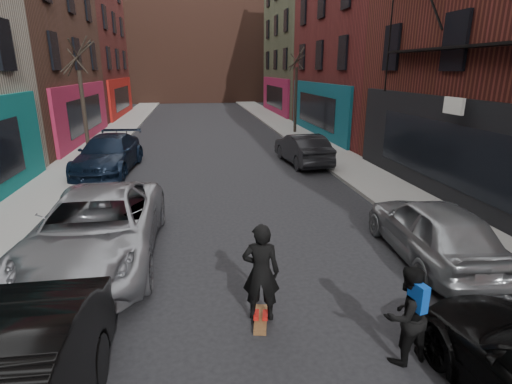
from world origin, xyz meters
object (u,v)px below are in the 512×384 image
object	(u,v)px
tree_right_far	(296,82)
parked_left_far	(97,228)
tree_left_far	(81,90)
skateboarder	(261,272)
skateboard	(261,319)
parked_right_end	(303,149)
parked_left_end	(109,154)
pedestrian	(406,315)
parked_right_far	(433,229)

from	to	relation	value
tree_right_far	parked_left_far	world-z (taller)	tree_right_far
tree_left_far	skateboarder	distance (m)	16.61
skateboard	parked_right_end	bearing A→B (deg)	83.35
skateboarder	parked_left_end	bearing A→B (deg)	-56.26
pedestrian	parked_right_end	bearing A→B (deg)	-110.97
parked_right_end	parked_left_end	bearing A→B (deg)	-4.07
parked_right_far	parked_left_end	bearing A→B (deg)	-42.94
parked_right_far	skateboarder	world-z (taller)	skateboarder
parked_left_far	tree_right_far	bearing A→B (deg)	62.93
tree_right_far	parked_left_end	bearing A→B (deg)	-139.62
parked_right_far	pedestrian	bearing A→B (deg)	57.33
tree_left_far	parked_left_far	xyz separation A→B (m)	(3.00, -12.14, -2.56)
parked_left_end	tree_right_far	bearing A→B (deg)	45.39
tree_left_far	parked_right_end	xyz separation A→B (m)	(10.44, -3.10, -2.66)
parked_right_end	pedestrian	bearing A→B (deg)	76.64
tree_left_far	tree_right_far	distance (m)	13.78
parked_right_end	skateboard	world-z (taller)	parked_right_end
parked_left_far	parked_left_end	world-z (taller)	parked_left_far
tree_left_far	skateboarder	world-z (taller)	tree_left_far
tree_right_far	skateboard	xyz separation A→B (m)	(-6.03, -21.15, -3.48)
parked_left_far	parked_right_far	distance (m)	7.89
parked_right_far	skateboard	size ratio (longest dim) A/B	5.58
parked_left_end	skateboard	world-z (taller)	parked_left_end
parked_right_far	pedestrian	world-z (taller)	pedestrian
tree_right_far	skateboard	distance (m)	22.27
pedestrian	skateboard	bearing A→B (deg)	-45.15
parked_left_far	skateboard	size ratio (longest dim) A/B	7.41
parked_left_end	skateboarder	world-z (taller)	skateboarder
tree_left_far	parked_right_far	distance (m)	17.34
parked_right_far	skateboarder	bearing A→B (deg)	27.34
skateboarder	parked_left_far	bearing A→B (deg)	-29.77
parked_right_far	skateboarder	distance (m)	4.80
parked_left_far	pedestrian	xyz separation A→B (m)	(5.39, -4.32, -0.01)
parked_right_end	skateboarder	world-z (taller)	skateboarder
tree_left_far	skateboard	distance (m)	16.77
pedestrian	parked_left_end	bearing A→B (deg)	-75.15
tree_right_far	pedestrian	bearing A→B (deg)	-100.13
skateboard	skateboarder	bearing A→B (deg)	0.00
tree_left_far	parked_right_far	bearing A→B (deg)	-50.95
tree_left_far	skateboard	xyz separation A→B (m)	(6.37, -15.15, -3.33)
skateboarder	pedestrian	size ratio (longest dim) A/B	1.12
parked_left_far	skateboarder	world-z (taller)	skateboarder
tree_left_far	pedestrian	world-z (taller)	tree_left_far
parked_left_end	pedestrian	distance (m)	14.91
parked_left_end	skateboard	size ratio (longest dim) A/B	6.75
tree_right_far	skateboarder	size ratio (longest dim) A/B	3.78
skateboarder	skateboard	bearing A→B (deg)	-0.00
tree_left_far	skateboard	world-z (taller)	tree_left_far
tree_right_far	parked_left_end	distance (m)	14.44
parked_right_far	skateboarder	size ratio (longest dim) A/B	2.48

